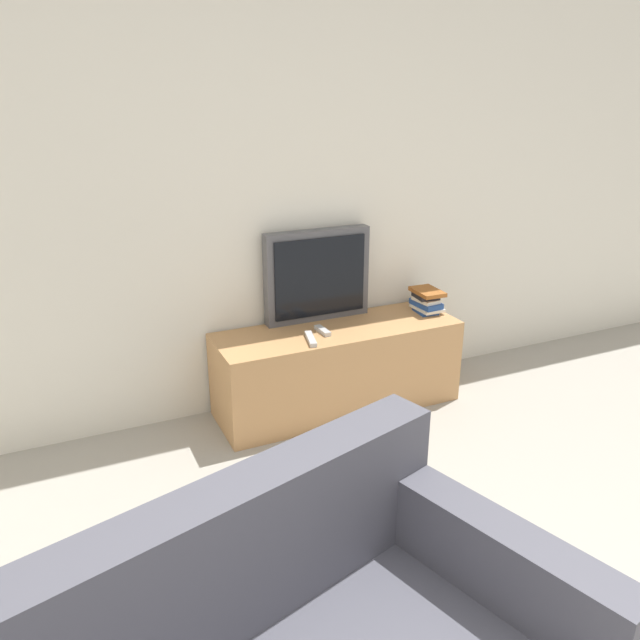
# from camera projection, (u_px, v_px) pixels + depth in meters

# --- Properties ---
(wall_back) EXTENTS (9.00, 0.06, 2.60)m
(wall_back) POSITION_uv_depth(u_px,v_px,m) (232.00, 191.00, 3.40)
(wall_back) COLOR silver
(wall_back) RESTS_ON ground_plane
(tv_stand) EXTENTS (1.46, 0.47, 0.51)m
(tv_stand) POSITION_uv_depth(u_px,v_px,m) (338.00, 368.00, 3.73)
(tv_stand) COLOR tan
(tv_stand) RESTS_ON ground_plane
(television) EXTENTS (0.65, 0.09, 0.55)m
(television) POSITION_uv_depth(u_px,v_px,m) (317.00, 275.00, 3.69)
(television) COLOR #4C4C51
(television) RESTS_ON tv_stand
(book_stack) EXTENTS (0.16, 0.23, 0.14)m
(book_stack) POSITION_uv_depth(u_px,v_px,m) (426.00, 300.00, 3.88)
(book_stack) COLOR #23478E
(book_stack) RESTS_ON tv_stand
(remote_on_stand) EXTENTS (0.04, 0.15, 0.02)m
(remote_on_stand) POSITION_uv_depth(u_px,v_px,m) (323.00, 331.00, 3.57)
(remote_on_stand) COLOR #B7B7B7
(remote_on_stand) RESTS_ON tv_stand
(remote_secondary) EXTENTS (0.08, 0.20, 0.02)m
(remote_secondary) POSITION_uv_depth(u_px,v_px,m) (311.00, 339.00, 3.45)
(remote_secondary) COLOR #B7B7B7
(remote_secondary) RESTS_ON tv_stand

